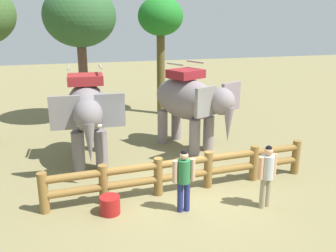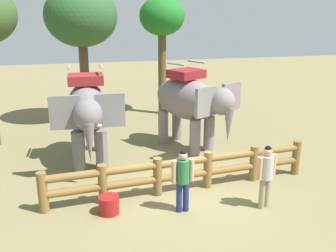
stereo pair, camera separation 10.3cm
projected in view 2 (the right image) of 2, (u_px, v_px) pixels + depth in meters
ground_plane at (185, 194)px, 10.11m from camera, size 60.00×60.00×0.00m
log_fence at (183, 170)px, 10.12m from camera, size 7.52×0.68×1.05m
elephant_near_left at (88, 110)px, 11.75m from camera, size 2.09×3.65×3.14m
elephant_center at (190, 101)px, 13.08m from camera, size 2.80×3.65×3.10m
tourist_woman_in_black at (183, 177)px, 8.96m from camera, size 0.57×0.32×1.60m
tourist_man_in_blue at (266, 172)px, 9.14m from camera, size 0.56×0.39×1.64m
tree_back_center at (162, 20)px, 17.11m from camera, size 2.08×2.08×5.49m
tree_far_right at (81, 17)px, 15.53m from camera, size 3.03×3.03×5.91m
feed_bucket at (109, 205)px, 9.06m from camera, size 0.50×0.50×0.45m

